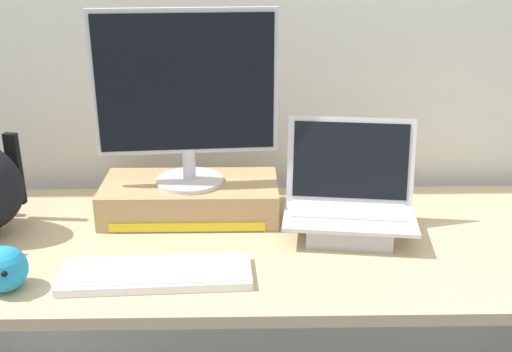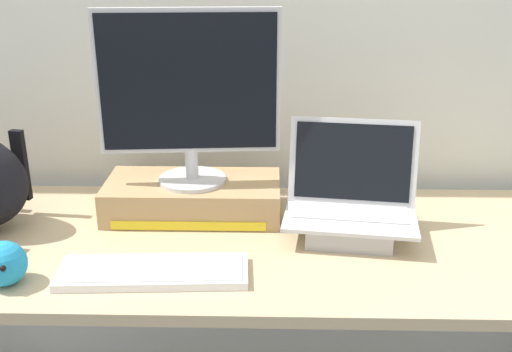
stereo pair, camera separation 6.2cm
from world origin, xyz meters
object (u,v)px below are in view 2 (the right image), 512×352
Objects in this scene: toner_box_yellow at (193,197)px; desktop_monitor at (189,94)px; open_laptop at (350,213)px; external_keyboard at (154,272)px; plush_toy at (4,264)px.

toner_box_yellow is 1.00× the size of desktop_monitor.
open_laptop is 0.54m from external_keyboard.
plush_toy is at bearing -153.97° from open_laptop.
desktop_monitor is 0.63m from plush_toy.
desktop_monitor is at bearing 46.04° from plush_toy.
external_keyboard is 0.34m from plush_toy.
open_laptop is 0.82× the size of external_keyboard.
plush_toy reaches higher than external_keyboard.
desktop_monitor is (0.00, -0.00, 0.30)m from toner_box_yellow.
toner_box_yellow is at bearing 91.62° from desktop_monitor.
desktop_monitor is 0.50m from external_keyboard.
plush_toy is (-0.82, -0.28, -0.01)m from open_laptop.
toner_box_yellow is 0.56m from plush_toy.
desktop_monitor is at bearing 171.59° from open_laptop.
plush_toy is (-0.33, -0.04, 0.04)m from external_keyboard.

